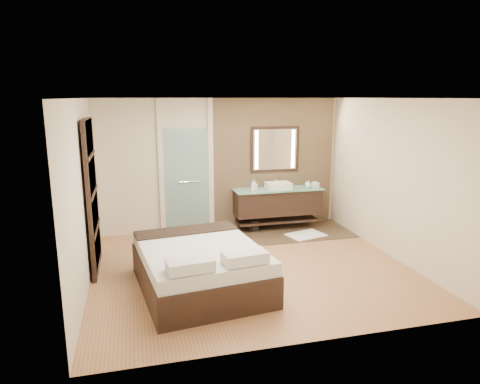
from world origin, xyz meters
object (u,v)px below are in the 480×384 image
object	(u,v)px
vanity	(278,202)
bed	(200,267)
waste_bin	(254,226)
mirror_unit	(275,149)

from	to	relation	value
vanity	bed	bearing A→B (deg)	-129.26
bed	waste_bin	size ratio (longest dim) A/B	9.40
mirror_unit	waste_bin	world-z (taller)	mirror_unit
vanity	mirror_unit	distance (m)	1.10
bed	waste_bin	xyz separation A→B (m)	(1.50, 2.40, -0.21)
vanity	mirror_unit	xyz separation A→B (m)	(0.00, 0.24, 1.07)
bed	waste_bin	bearing A→B (deg)	50.69
mirror_unit	waste_bin	distance (m)	1.64
vanity	mirror_unit	world-z (taller)	mirror_unit
bed	waste_bin	distance (m)	2.84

